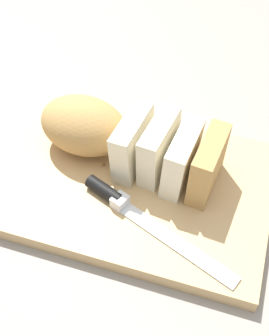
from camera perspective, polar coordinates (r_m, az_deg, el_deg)
The scene contains 6 objects.
ground_plane at distance 0.73m, azimuth 0.00°, elevation -2.82°, with size 3.00×3.00×0.00m, color gray.
cutting_board at distance 0.72m, azimuth 0.00°, elevation -2.21°, with size 0.43×0.29×0.02m, color tan.
bread_loaf at distance 0.71m, azimuth -1.63°, elevation 3.85°, with size 0.31×0.13×0.09m.
bread_knife at distance 0.67m, azimuth -1.20°, elevation -4.79°, with size 0.26×0.11×0.02m.
crumb_near_knife at distance 0.72m, azimuth 4.47°, elevation -0.39°, with size 0.01×0.01×0.01m, color #996633.
crumb_near_loaf at distance 0.73m, azimuth -3.93°, elevation 0.43°, with size 0.01×0.01×0.01m, color #996633.
Camera 1 is at (0.14, -0.42, 0.57)m, focal length 48.08 mm.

